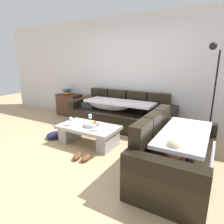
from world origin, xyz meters
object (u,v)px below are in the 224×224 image
fruit_bowl (92,124)px  wine_glass_far_back (90,117)px  coffee_table (88,133)px  open_magazine (107,127)px  pair_of_shoes (82,157)px  floor_lamp (212,88)px  crumpled_garment (55,135)px  couch_along_wall (119,114)px  book_stack_on_cabinet (67,92)px  side_cabinet (69,105)px  wine_glass_near_right (98,125)px  wine_glass_near_left (71,120)px  couch_near_window (176,154)px

fruit_bowl → wine_glass_far_back: bearing=134.0°
coffee_table → open_magazine: (0.36, 0.10, 0.15)m
wine_glass_far_back → pair_of_shoes: (0.39, -0.80, -0.45)m
floor_lamp → crumpled_garment: bearing=-154.0°
couch_along_wall → crumpled_garment: (-0.88, -1.32, -0.27)m
open_magazine → crumpled_garment: open_magazine is taller
book_stack_on_cabinet → floor_lamp: floor_lamp is taller
side_cabinet → crumpled_garment: side_cabinet is taller
fruit_bowl → wine_glass_far_back: wine_glass_far_back is taller
wine_glass_near_right → open_magazine: bearing=78.7°
book_stack_on_cabinet → wine_glass_near_right: bearing=-36.0°
wine_glass_near_left → book_stack_on_cabinet: book_stack_on_cabinet is taller
fruit_bowl → wine_glass_near_left: size_ratio=1.69×
book_stack_on_cabinet → pair_of_shoes: (2.12, -2.02, -0.68)m
couch_along_wall → side_cabinet: (-1.84, 0.22, -0.01)m
fruit_bowl → pair_of_shoes: 0.73m
fruit_bowl → wine_glass_far_back: size_ratio=1.69×
wine_glass_near_right → pair_of_shoes: size_ratio=0.50×
open_magazine → book_stack_on_cabinet: 2.60m
couch_near_window → floor_lamp: bearing=-10.4°
wine_glass_near_left → pair_of_shoes: (0.59, -0.43, -0.45)m
crumpled_garment → open_magazine: bearing=9.7°
wine_glass_near_left → crumpled_garment: size_ratio=0.42×
couch_along_wall → wine_glass_near_left: 1.42m
coffee_table → pair_of_shoes: bearing=-64.2°
pair_of_shoes → wine_glass_near_right: bearing=85.1°
floor_lamp → pair_of_shoes: (-1.75, -1.86, -1.07)m
fruit_bowl → open_magazine: bearing=15.8°
open_magazine → pair_of_shoes: (-0.08, -0.68, -0.34)m
wine_glass_near_left → open_magazine: wine_glass_near_left is taller
couch_near_window → wine_glass_far_back: couch_near_window is taller
wine_glass_near_right → floor_lamp: floor_lamp is taller
couch_along_wall → coffee_table: couch_along_wall is taller
wine_glass_near_right → wine_glass_far_back: 0.55m
couch_along_wall → fruit_bowl: size_ratio=9.23×
coffee_table → book_stack_on_cabinet: (-1.84, 1.44, 0.48)m
fruit_bowl → book_stack_on_cabinet: (-1.93, 1.42, 0.30)m
floor_lamp → wine_glass_near_right: bearing=-140.4°
couch_along_wall → floor_lamp: bearing=2.0°
wine_glass_near_right → crumpled_garment: bearing=178.8°
wine_glass_far_back → crumpled_garment: bearing=-155.8°
fruit_bowl → floor_lamp: (1.94, 1.27, 0.70)m
wine_glass_near_left → book_stack_on_cabinet: size_ratio=0.71×
couch_near_window → book_stack_on_cabinet: couch_near_window is taller
fruit_bowl → couch_near_window: bearing=-9.8°
wine_glass_near_left → wine_glass_far_back: size_ratio=1.00×
pair_of_shoes → floor_lamp: bearing=46.8°
couch_near_window → crumpled_garment: 2.59m
coffee_table → book_stack_on_cabinet: 2.39m
coffee_table → side_cabinet: (-1.79, 1.44, 0.08)m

